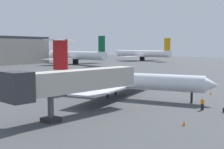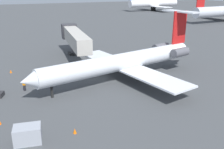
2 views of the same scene
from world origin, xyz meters
TOP-DOWN VIEW (x-y plane):
  - ground_plane at (0.00, 0.00)m, footprint 400.00×400.00m
  - regional_jet at (0.73, 2.77)m, footprint 23.83×31.24m
  - jet_bridge at (-14.44, -1.39)m, footprint 18.96×4.97m
  - ground_crew_marshaller at (-0.63, -12.73)m, footprint 0.35×0.45m
  - cargo_container_uld at (12.62, -13.73)m, footprint 2.08×2.75m
  - traffic_cone_mid at (-9.80, -14.09)m, footprint 0.36×0.36m
  - traffic_cone_far at (12.90, -9.29)m, footprint 0.36×0.36m
  - parked_airliner_west_end at (-100.71, 72.32)m, footprint 28.52×33.76m

SIDE VIEW (x-z plane):
  - ground_plane at x=0.00m, z-range -0.10..0.00m
  - traffic_cone_mid at x=-9.80m, z-range 0.00..0.55m
  - traffic_cone_far at x=12.90m, z-range 0.00..0.55m
  - cargo_container_uld at x=12.62m, z-range 0.00..1.69m
  - ground_crew_marshaller at x=-0.63m, z-range 0.01..1.70m
  - regional_jet at x=0.73m, z-range -1.95..8.03m
  - jet_bridge at x=-14.44m, z-range 1.35..7.41m
  - parked_airliner_west_end at x=-100.71m, z-range -2.40..11.19m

